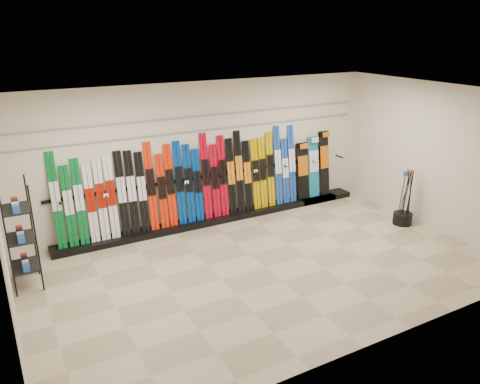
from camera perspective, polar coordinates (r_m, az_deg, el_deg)
floor at (r=8.41m, az=3.13°, el=-9.14°), size 8.00×8.00×0.00m
back_wall at (r=9.91m, az=-4.31°, el=4.72°), size 8.00×0.00×8.00m
left_wall at (r=6.74m, az=-27.09°, el=-4.81°), size 0.00×5.00×5.00m
right_wall at (r=10.40m, az=22.48°, el=3.97°), size 0.00×5.00×5.00m
ceiling at (r=7.44m, az=3.56°, el=11.55°), size 8.00×8.00×0.00m
ski_rack_base at (r=10.28m, az=-2.46°, el=-3.18°), size 8.00×0.40×0.12m
skis at (r=9.78m, az=-6.22°, el=1.06°), size 5.37×0.29×1.83m
snowboards at (r=11.35m, az=8.94°, el=3.02°), size 0.93×0.24×1.55m
accessory_rack at (r=8.24m, az=-25.20°, el=-4.79°), size 0.40×0.60×1.80m
pole_bin at (r=10.67m, az=19.19°, el=-3.06°), size 0.40×0.40×0.25m
ski_poles at (r=10.52m, az=19.67°, el=-0.60°), size 0.27×0.26×1.18m
slatwall_rail_0 at (r=9.78m, az=-4.34°, el=7.52°), size 7.60×0.02×0.03m
slatwall_rail_1 at (r=9.72m, az=-4.38°, el=9.25°), size 7.60×0.02×0.03m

